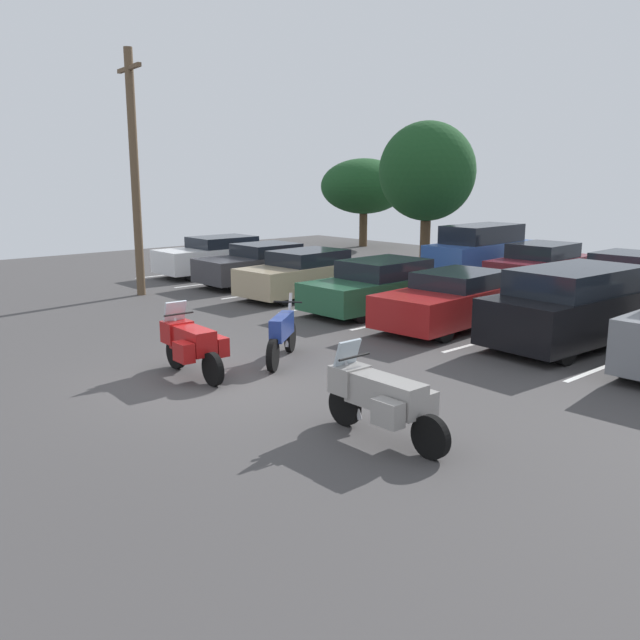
% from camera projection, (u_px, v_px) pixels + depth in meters
% --- Properties ---
extents(ground, '(44.00, 44.00, 0.10)m').
position_uv_depth(ground, '(216.00, 384.00, 12.76)').
color(ground, '#423F3F').
extents(motorcycle_touring, '(2.08, 0.99, 1.38)m').
position_uv_depth(motorcycle_touring, '(191.00, 343.00, 12.99)').
color(motorcycle_touring, black).
rests_on(motorcycle_touring, ground).
extents(motorcycle_second, '(2.31, 0.95, 1.37)m').
position_uv_depth(motorcycle_second, '(381.00, 397.00, 9.87)').
color(motorcycle_second, black).
rests_on(motorcycle_second, ground).
extents(motorcycle_third, '(1.44, 1.79, 1.29)m').
position_uv_depth(motorcycle_third, '(282.00, 334.00, 14.05)').
color(motorcycle_third, black).
rests_on(motorcycle_third, ground).
extents(parking_stripes, '(23.11, 5.12, 0.01)m').
position_uv_depth(parking_stripes, '(418.00, 316.00, 18.57)').
color(parking_stripes, silver).
rests_on(parking_stripes, ground).
extents(car_white, '(1.87, 4.77, 1.45)m').
position_uv_depth(car_white, '(219.00, 256.00, 26.12)').
color(car_white, white).
rests_on(car_white, ground).
extents(car_charcoal, '(1.87, 4.28, 1.41)m').
position_uv_depth(car_charcoal, '(259.00, 265.00, 23.78)').
color(car_charcoal, '#38383D').
rests_on(car_charcoal, ground).
extents(car_tan, '(2.09, 4.47, 1.45)m').
position_uv_depth(car_tan, '(304.00, 274.00, 21.48)').
color(car_tan, tan).
rests_on(car_tan, ground).
extents(car_green, '(1.98, 4.81, 1.43)m').
position_uv_depth(car_green, '(381.00, 286.00, 19.31)').
color(car_green, '#235638').
rests_on(car_green, ground).
extents(car_red, '(2.18, 4.94, 1.39)m').
position_uv_depth(car_red, '(456.00, 300.00, 17.27)').
color(car_red, maroon).
rests_on(car_red, ground).
extents(car_black, '(2.17, 4.62, 1.76)m').
position_uv_depth(car_black, '(572.00, 306.00, 15.28)').
color(car_black, black).
rests_on(car_black, ground).
extents(car_far_blue, '(1.96, 4.88, 1.94)m').
position_uv_depth(car_far_blue, '(480.00, 251.00, 25.53)').
color(car_far_blue, '#2D519E').
rests_on(car_far_blue, ground).
extents(car_far_maroon, '(2.07, 4.51, 1.51)m').
position_uv_depth(car_far_maroon, '(541.00, 266.00, 23.14)').
color(car_far_maroon, maroon).
rests_on(car_far_maroon, ground).
extents(car_far_silver, '(2.01, 4.85, 1.43)m').
position_uv_depth(car_far_silver, '(626.00, 276.00, 21.08)').
color(car_far_silver, '#B7B7BC').
rests_on(car_far_silver, ground).
extents(utility_pole, '(1.80, 0.34, 7.50)m').
position_uv_depth(utility_pole, '(135.00, 171.00, 21.06)').
color(utility_pole, brown).
rests_on(utility_pole, ground).
extents(tree_far_left, '(4.05, 4.05, 5.96)m').
position_uv_depth(tree_far_left, '(427.00, 172.00, 28.55)').
color(tree_far_left, '#4C3823').
rests_on(tree_far_left, ground).
extents(tree_center, '(4.53, 4.53, 4.60)m').
position_uv_depth(tree_center, '(364.00, 186.00, 35.86)').
color(tree_center, '#4C3823').
rests_on(tree_center, ground).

